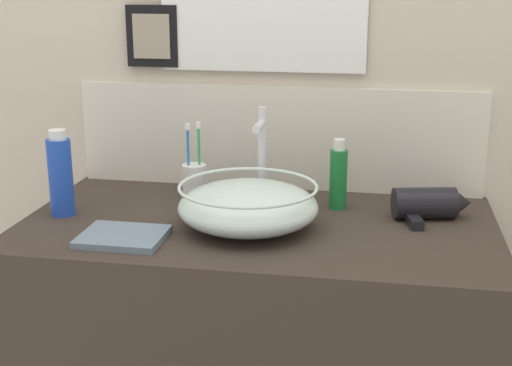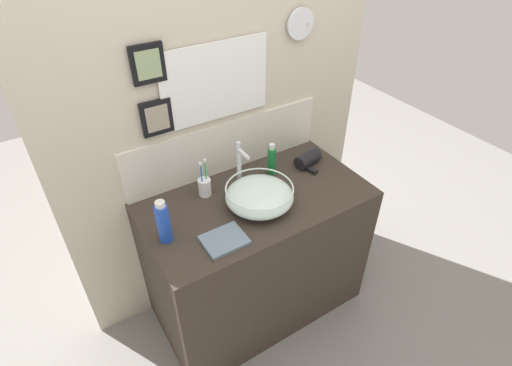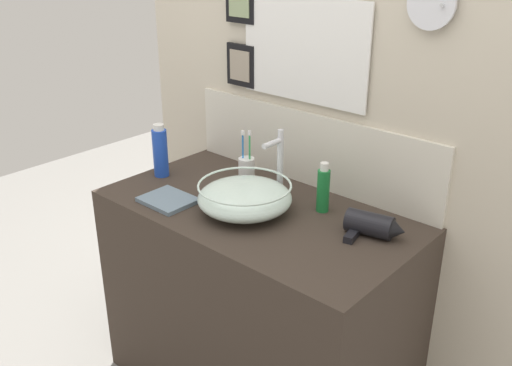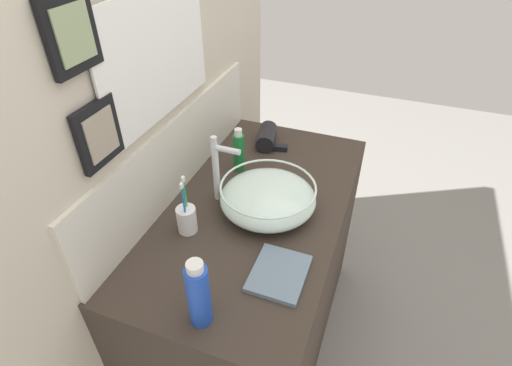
{
  "view_description": "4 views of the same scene",
  "coord_description": "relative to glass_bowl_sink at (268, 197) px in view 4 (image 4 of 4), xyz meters",
  "views": [
    {
      "loc": [
        0.29,
        -1.63,
        1.42
      ],
      "look_at": [
        -0.0,
        0.0,
        0.94
      ],
      "focal_mm": 50.0,
      "sensor_mm": 36.0,
      "label": 1
    },
    {
      "loc": [
        -0.83,
        -1.32,
        2.12
      ],
      "look_at": [
        -0.0,
        0.0,
        0.94
      ],
      "focal_mm": 28.0,
      "sensor_mm": 36.0,
      "label": 2
    },
    {
      "loc": [
        1.23,
        -1.38,
        1.75
      ],
      "look_at": [
        -0.0,
        0.0,
        0.94
      ],
      "focal_mm": 40.0,
      "sensor_mm": 36.0,
      "label": 3
    },
    {
      "loc": [
        -1.04,
        -0.39,
        1.77
      ],
      "look_at": [
        -0.0,
        0.0,
        0.94
      ],
      "focal_mm": 28.0,
      "sensor_mm": 36.0,
      "label": 4
    }
  ],
  "objects": [
    {
      "name": "hand_towel",
      "position": [
        -0.27,
        -0.13,
        -0.05
      ],
      "size": [
        0.19,
        0.16,
        0.02
      ],
      "primitive_type": "cube",
      "color": "slate",
      "rests_on": "vanity_counter"
    },
    {
      "name": "faucet",
      "position": [
        -0.0,
        0.18,
        0.09
      ],
      "size": [
        0.02,
        0.11,
        0.26
      ],
      "color": "silver",
      "rests_on": "vanity_counter"
    },
    {
      "name": "lotion_bottle",
      "position": [
        0.2,
        0.19,
        0.03
      ],
      "size": [
        0.04,
        0.04,
        0.18
      ],
      "color": "#197233",
      "rests_on": "vanity_counter"
    },
    {
      "name": "ground_plane",
      "position": [
        0.01,
        0.05,
        -0.9
      ],
      "size": [
        6.0,
        6.0,
        0.0
      ],
      "primitive_type": "plane",
      "color": "gray"
    },
    {
      "name": "hair_drier",
      "position": [
        0.43,
        0.15,
        -0.02
      ],
      "size": [
        0.21,
        0.16,
        0.08
      ],
      "color": "black",
      "rests_on": "vanity_counter"
    },
    {
      "name": "back_panel",
      "position": [
        0.01,
        0.39,
        0.3
      ],
      "size": [
        1.78,
        0.09,
        2.39
      ],
      "color": "beige",
      "rests_on": "ground"
    },
    {
      "name": "toothbrush_cup",
      "position": [
        -0.19,
        0.22,
        -0.01
      ],
      "size": [
        0.07,
        0.07,
        0.21
      ],
      "color": "white",
      "rests_on": "vanity_counter"
    },
    {
      "name": "vanity_counter",
      "position": [
        0.01,
        0.05,
        -0.48
      ],
      "size": [
        1.16,
        0.62,
        0.84
      ],
      "primitive_type": "cube",
      "color": "#382D26",
      "rests_on": "ground"
    },
    {
      "name": "glass_bowl_sink",
      "position": [
        0.0,
        0.0,
        0.0
      ],
      "size": [
        0.34,
        0.34,
        0.11
      ],
      "color": "silver",
      "rests_on": "vanity_counter"
    },
    {
      "name": "soap_dispenser",
      "position": [
        -0.48,
        0.02,
        0.05
      ],
      "size": [
        0.06,
        0.06,
        0.22
      ],
      "color": "blue",
      "rests_on": "vanity_counter"
    }
  ]
}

